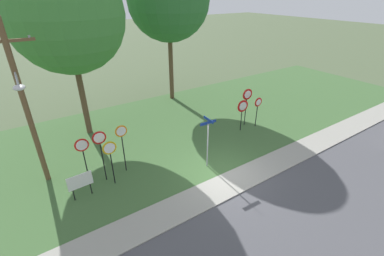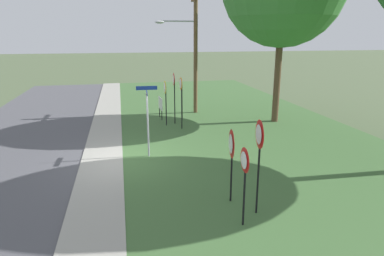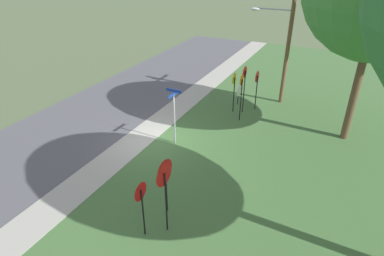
{
  "view_description": "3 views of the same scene",
  "coord_description": "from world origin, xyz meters",
  "px_view_note": "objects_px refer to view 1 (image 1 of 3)",
  "views": [
    {
      "loc": [
        -7.61,
        -8.34,
        8.55
      ],
      "look_at": [
        0.37,
        3.6,
        1.03
      ],
      "focal_mm": 24.82,
      "sensor_mm": 36.0,
      "label": 1
    },
    {
      "loc": [
        12.68,
        0.08,
        4.83
      ],
      "look_at": [
        -0.49,
        2.87,
        1.08
      ],
      "focal_mm": 31.68,
      "sensor_mm": 36.0,
      "label": 2
    },
    {
      "loc": [
        11.8,
        7.93,
        8.45
      ],
      "look_at": [
        0.37,
        2.34,
        1.54
      ],
      "focal_mm": 30.62,
      "sensor_mm": 36.0,
      "label": 3
    }
  ],
  "objects_px": {
    "notice_board": "(80,182)",
    "stop_sign_near_left": "(83,151)",
    "yield_sign_far_left": "(243,108)",
    "stop_sign_far_left": "(110,154)",
    "street_name_post": "(208,138)",
    "stop_sign_near_right": "(101,146)",
    "yield_sign_near_left": "(247,98)",
    "utility_pole": "(25,104)",
    "yield_sign_near_right": "(258,105)",
    "stop_sign_far_center": "(122,139)",
    "oak_tree_left": "(66,16)"
  },
  "relations": [
    {
      "from": "notice_board",
      "to": "stop_sign_near_left",
      "type": "bearing_deg",
      "value": 61.0
    },
    {
      "from": "yield_sign_far_left",
      "to": "notice_board",
      "type": "bearing_deg",
      "value": -168.59
    },
    {
      "from": "stop_sign_far_left",
      "to": "street_name_post",
      "type": "height_order",
      "value": "street_name_post"
    },
    {
      "from": "stop_sign_near_right",
      "to": "stop_sign_far_left",
      "type": "height_order",
      "value": "stop_sign_near_right"
    },
    {
      "from": "street_name_post",
      "to": "stop_sign_near_right",
      "type": "bearing_deg",
      "value": 161.64
    },
    {
      "from": "street_name_post",
      "to": "notice_board",
      "type": "bearing_deg",
      "value": 170.92
    },
    {
      "from": "stop_sign_near_left",
      "to": "street_name_post",
      "type": "xyz_separation_m",
      "value": [
        5.64,
        -2.37,
        0.01
      ]
    },
    {
      "from": "yield_sign_near_left",
      "to": "notice_board",
      "type": "height_order",
      "value": "yield_sign_near_left"
    },
    {
      "from": "stop_sign_far_left",
      "to": "utility_pole",
      "type": "height_order",
      "value": "utility_pole"
    },
    {
      "from": "utility_pole",
      "to": "yield_sign_near_right",
      "type": "bearing_deg",
      "value": -6.4
    },
    {
      "from": "stop_sign_far_center",
      "to": "street_name_post",
      "type": "relative_size",
      "value": 0.94
    },
    {
      "from": "yield_sign_near_right",
      "to": "utility_pole",
      "type": "distance_m",
      "value": 13.37
    },
    {
      "from": "street_name_post",
      "to": "notice_board",
      "type": "height_order",
      "value": "street_name_post"
    },
    {
      "from": "yield_sign_near_left",
      "to": "utility_pole",
      "type": "height_order",
      "value": "utility_pole"
    },
    {
      "from": "stop_sign_far_left",
      "to": "utility_pole",
      "type": "bearing_deg",
      "value": 141.56
    },
    {
      "from": "stop_sign_far_left",
      "to": "yield_sign_near_left",
      "type": "relative_size",
      "value": 0.9
    },
    {
      "from": "stop_sign_near_left",
      "to": "yield_sign_near_left",
      "type": "distance_m",
      "value": 10.81
    },
    {
      "from": "stop_sign_far_center",
      "to": "yield_sign_far_left",
      "type": "height_order",
      "value": "stop_sign_far_center"
    },
    {
      "from": "stop_sign_near_right",
      "to": "street_name_post",
      "type": "relative_size",
      "value": 0.97
    },
    {
      "from": "yield_sign_near_left",
      "to": "street_name_post",
      "type": "height_order",
      "value": "street_name_post"
    },
    {
      "from": "stop_sign_near_right",
      "to": "yield_sign_near_right",
      "type": "bearing_deg",
      "value": 2.48
    },
    {
      "from": "stop_sign_near_left",
      "to": "oak_tree_left",
      "type": "height_order",
      "value": "oak_tree_left"
    },
    {
      "from": "yield_sign_near_left",
      "to": "stop_sign_far_center",
      "type": "bearing_deg",
      "value": -170.2
    },
    {
      "from": "stop_sign_near_left",
      "to": "yield_sign_near_left",
      "type": "bearing_deg",
      "value": 2.52
    },
    {
      "from": "yield_sign_near_right",
      "to": "street_name_post",
      "type": "distance_m",
      "value": 5.99
    },
    {
      "from": "stop_sign_far_center",
      "to": "yield_sign_far_left",
      "type": "distance_m",
      "value": 8.15
    },
    {
      "from": "stop_sign_far_center",
      "to": "yield_sign_far_left",
      "type": "relative_size",
      "value": 1.22
    },
    {
      "from": "stop_sign_far_left",
      "to": "stop_sign_near_left",
      "type": "bearing_deg",
      "value": 132.0
    },
    {
      "from": "stop_sign_near_left",
      "to": "notice_board",
      "type": "xyz_separation_m",
      "value": [
        -0.55,
        -1.14,
        -0.86
      ]
    },
    {
      "from": "stop_sign_far_left",
      "to": "utility_pole",
      "type": "relative_size",
      "value": 0.31
    },
    {
      "from": "street_name_post",
      "to": "notice_board",
      "type": "distance_m",
      "value": 6.38
    },
    {
      "from": "yield_sign_near_left",
      "to": "street_name_post",
      "type": "distance_m",
      "value": 5.74
    },
    {
      "from": "stop_sign_far_left",
      "to": "yield_sign_near_left",
      "type": "height_order",
      "value": "yield_sign_near_left"
    },
    {
      "from": "yield_sign_near_right",
      "to": "oak_tree_left",
      "type": "height_order",
      "value": "oak_tree_left"
    },
    {
      "from": "stop_sign_far_left",
      "to": "notice_board",
      "type": "xyz_separation_m",
      "value": [
        -1.54,
        -0.1,
        -0.89
      ]
    },
    {
      "from": "stop_sign_far_left",
      "to": "yield_sign_far_left",
      "type": "relative_size",
      "value": 1.09
    },
    {
      "from": "stop_sign_far_left",
      "to": "yield_sign_near_left",
      "type": "distance_m",
      "value": 9.89
    },
    {
      "from": "yield_sign_near_left",
      "to": "yield_sign_near_right",
      "type": "xyz_separation_m",
      "value": [
        0.51,
        -0.57,
        -0.44
      ]
    },
    {
      "from": "yield_sign_near_right",
      "to": "notice_board",
      "type": "distance_m",
      "value": 11.91
    },
    {
      "from": "stop_sign_far_center",
      "to": "notice_board",
      "type": "height_order",
      "value": "stop_sign_far_center"
    },
    {
      "from": "stop_sign_near_right",
      "to": "oak_tree_left",
      "type": "bearing_deg",
      "value": 85.35
    },
    {
      "from": "stop_sign_near_left",
      "to": "stop_sign_far_center",
      "type": "distance_m",
      "value": 1.88
    },
    {
      "from": "yield_sign_near_right",
      "to": "street_name_post",
      "type": "height_order",
      "value": "street_name_post"
    },
    {
      "from": "stop_sign_far_left",
      "to": "yield_sign_near_left",
      "type": "bearing_deg",
      "value": 5.52
    },
    {
      "from": "yield_sign_near_left",
      "to": "stop_sign_near_right",
      "type": "bearing_deg",
      "value": -169.44
    },
    {
      "from": "yield_sign_near_right",
      "to": "stop_sign_near_right",
      "type": "bearing_deg",
      "value": -178.59
    },
    {
      "from": "stop_sign_far_center",
      "to": "utility_pole",
      "type": "relative_size",
      "value": 0.35
    },
    {
      "from": "yield_sign_far_left",
      "to": "utility_pole",
      "type": "bearing_deg",
      "value": -179.49
    },
    {
      "from": "yield_sign_near_left",
      "to": "stop_sign_near_left",
      "type": "bearing_deg",
      "value": -172.52
    },
    {
      "from": "stop_sign_far_center",
      "to": "yield_sign_near_right",
      "type": "bearing_deg",
      "value": -1.72
    }
  ]
}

